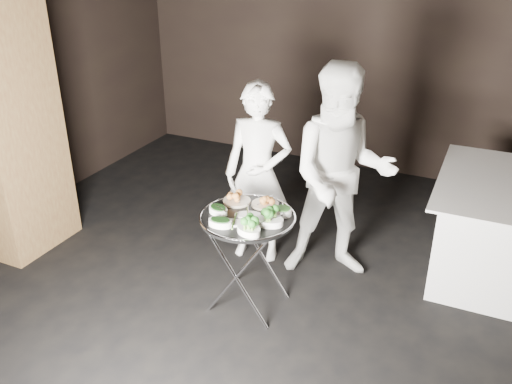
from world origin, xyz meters
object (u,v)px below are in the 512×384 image
at_px(tray_stand, 248,257).
at_px(serving_tray, 248,217).
at_px(waiter_left, 258,174).
at_px(waiter_right, 341,175).

xyz_separation_m(tray_stand, serving_tray, (-0.00, 0.00, 0.36)).
xyz_separation_m(tray_stand, waiter_left, (-0.25, 0.73, 0.37)).
relative_size(waiter_left, waiter_right, 0.88).
height_order(serving_tray, waiter_right, waiter_right).
relative_size(tray_stand, waiter_right, 0.43).
bearing_deg(waiter_left, serving_tray, -80.24).
bearing_deg(waiter_right, waiter_left, 161.75).
relative_size(serving_tray, waiter_right, 0.39).
relative_size(serving_tray, waiter_left, 0.45).
bearing_deg(tray_stand, waiter_left, 109.05).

